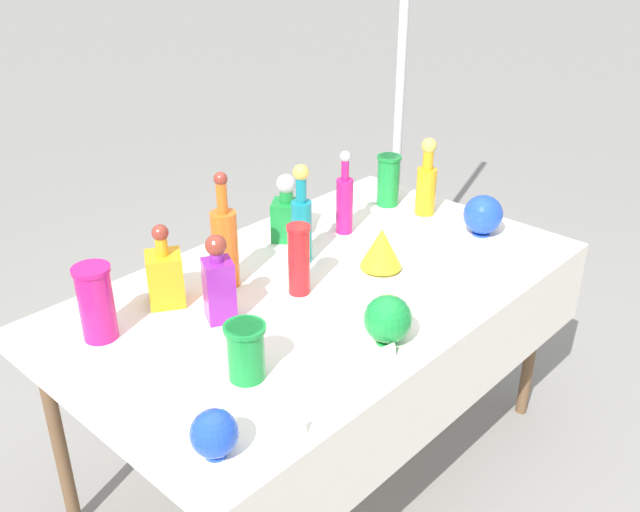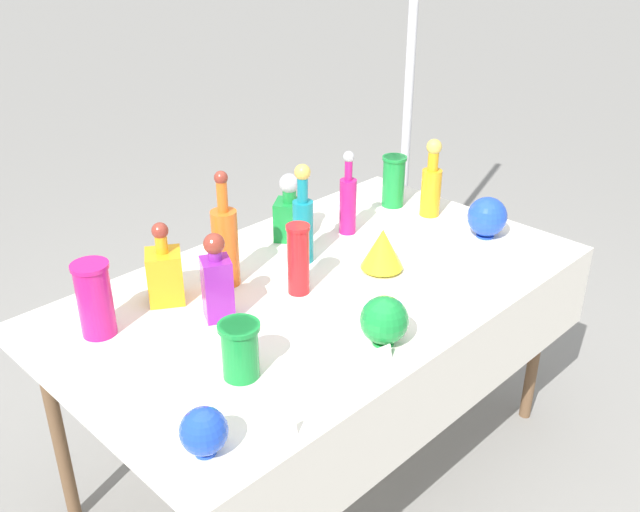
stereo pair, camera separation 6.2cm
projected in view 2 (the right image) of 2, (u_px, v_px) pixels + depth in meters
The scene contains 21 objects.
ground_plane at pixel (320, 461), 2.65m from camera, with size 40.00×40.00×0.00m, color gray.
display_table at pixel (328, 303), 2.31m from camera, with size 1.74×1.02×0.76m.
tall_bottle_0 at pixel (225, 243), 2.24m from camera, with size 0.08×0.08×0.38m.
tall_bottle_1 at pixel (348, 201), 2.60m from camera, with size 0.06×0.06×0.32m.
tall_bottle_2 at pixel (303, 221), 2.38m from camera, with size 0.07×0.07×0.35m.
tall_bottle_3 at pixel (431, 184), 2.74m from camera, with size 0.08×0.08×0.31m.
square_decanter_0 at pixel (217, 281), 2.07m from camera, with size 0.11×0.11×0.27m.
square_decanter_1 at pixel (290, 212), 2.56m from camera, with size 0.15×0.15×0.25m.
square_decanter_2 at pixel (165, 273), 2.17m from camera, with size 0.15×0.15×0.26m.
slender_vase_0 at pixel (240, 348), 1.83m from camera, with size 0.11×0.11×0.16m.
slender_vase_1 at pixel (298, 258), 2.20m from camera, with size 0.08×0.08×0.23m.
slender_vase_2 at pixel (95, 297), 1.99m from camera, with size 0.11×0.11×0.22m.
slender_vase_3 at pixel (394, 180), 2.83m from camera, with size 0.10×0.10×0.21m.
fluted_vase_0 at pixel (382, 249), 2.35m from camera, with size 0.14×0.14×0.15m.
round_bowl_0 at pixel (487, 217), 2.58m from camera, with size 0.14×0.14×0.15m.
round_bowl_1 at pixel (384, 320), 1.97m from camera, with size 0.14×0.14×0.15m.
round_bowl_2 at pixel (204, 431), 1.58m from camera, with size 0.11×0.11×0.12m.
price_tag_left at pixel (381, 354), 1.92m from camera, with size 0.06×0.01×0.04m, color white.
price_tag_center at pixel (285, 431), 1.64m from camera, with size 0.06×0.01×0.05m, color white.
price_tag_right at pixel (384, 356), 1.91m from camera, with size 0.05×0.01×0.04m, color white.
canopy_pole at pixel (406, 134), 3.37m from camera, with size 0.18×0.18×2.24m.
Camera 2 is at (-1.43, -1.42, 1.89)m, focal length 40.00 mm.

